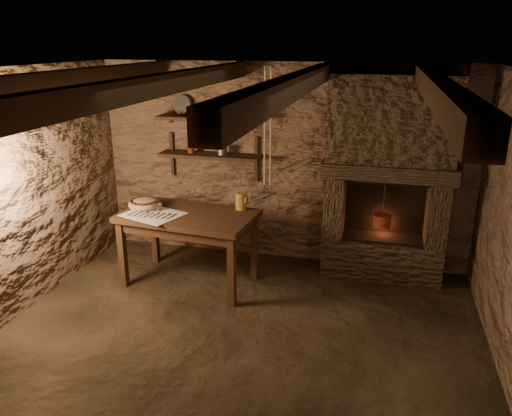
% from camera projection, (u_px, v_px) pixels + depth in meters
% --- Properties ---
extents(floor, '(4.50, 4.50, 0.00)m').
position_uv_depth(floor, '(235.00, 342.00, 4.57)').
color(floor, black).
rests_on(floor, ground).
extents(back_wall, '(4.50, 0.04, 2.40)m').
position_uv_depth(back_wall, '(281.00, 165.00, 6.02)').
color(back_wall, brown).
rests_on(back_wall, floor).
extents(front_wall, '(4.50, 0.04, 2.40)m').
position_uv_depth(front_wall, '(110.00, 360.00, 2.35)').
color(front_wall, brown).
rests_on(front_wall, floor).
extents(left_wall, '(0.04, 4.00, 2.40)m').
position_uv_depth(left_wall, '(5.00, 199.00, 4.71)').
color(left_wall, brown).
rests_on(left_wall, floor).
extents(ceiling, '(4.50, 4.00, 0.04)m').
position_uv_depth(ceiling, '(231.00, 72.00, 3.80)').
color(ceiling, black).
rests_on(ceiling, back_wall).
extents(beam_far_left, '(0.14, 3.95, 0.16)m').
position_uv_depth(beam_far_left, '(60.00, 80.00, 4.18)').
color(beam_far_left, black).
rests_on(beam_far_left, ceiling).
extents(beam_mid_left, '(0.14, 3.95, 0.16)m').
position_uv_depth(beam_mid_left, '(171.00, 83.00, 3.95)').
color(beam_mid_left, black).
rests_on(beam_mid_left, ceiling).
extents(beam_mid_right, '(0.14, 3.95, 0.16)m').
position_uv_depth(beam_mid_right, '(295.00, 85.00, 3.71)').
color(beam_mid_right, black).
rests_on(beam_mid_right, ceiling).
extents(beam_far_right, '(0.14, 3.95, 0.16)m').
position_uv_depth(beam_far_right, '(436.00, 88.00, 3.48)').
color(beam_far_right, black).
rests_on(beam_far_right, ceiling).
extents(shelf_lower, '(1.25, 0.30, 0.04)m').
position_uv_depth(shelf_lower, '(210.00, 156.00, 6.04)').
color(shelf_lower, black).
rests_on(shelf_lower, back_wall).
extents(shelf_upper, '(1.25, 0.30, 0.04)m').
position_uv_depth(shelf_upper, '(209.00, 118.00, 5.90)').
color(shelf_upper, black).
rests_on(shelf_upper, back_wall).
extents(hearth, '(1.43, 0.51, 2.30)m').
position_uv_depth(hearth, '(388.00, 174.00, 5.51)').
color(hearth, '#36281B').
rests_on(hearth, floor).
extents(work_table, '(1.52, 0.96, 0.83)m').
position_uv_depth(work_table, '(189.00, 245.00, 5.58)').
color(work_table, '#321E11').
rests_on(work_table, floor).
extents(linen_cloth, '(0.72, 0.65, 0.01)m').
position_uv_depth(linen_cloth, '(153.00, 214.00, 5.41)').
color(linen_cloth, beige).
rests_on(linen_cloth, work_table).
extents(pewter_cutlery_row, '(0.53, 0.34, 0.01)m').
position_uv_depth(pewter_cutlery_row, '(152.00, 214.00, 5.39)').
color(pewter_cutlery_row, gray).
rests_on(pewter_cutlery_row, linen_cloth).
extents(drinking_glasses, '(0.19, 0.06, 0.08)m').
position_uv_depth(drinking_glasses, '(159.00, 208.00, 5.50)').
color(drinking_glasses, silver).
rests_on(drinking_glasses, linen_cloth).
extents(stoneware_jug, '(0.14, 0.12, 0.44)m').
position_uv_depth(stoneware_jug, '(241.00, 193.00, 5.53)').
color(stoneware_jug, olive).
rests_on(stoneware_jug, work_table).
extents(wooden_bowl, '(0.41, 0.41, 0.13)m').
position_uv_depth(wooden_bowl, '(145.00, 204.00, 5.62)').
color(wooden_bowl, '#A16845').
rests_on(wooden_bowl, work_table).
extents(iron_stockpot, '(0.24, 0.24, 0.17)m').
position_uv_depth(iron_stockpot, '(230.00, 110.00, 5.80)').
color(iron_stockpot, '#292625').
rests_on(iron_stockpot, shelf_upper).
extents(tin_pan, '(0.25, 0.15, 0.23)m').
position_uv_depth(tin_pan, '(182.00, 105.00, 6.03)').
color(tin_pan, gray).
rests_on(tin_pan, shelf_upper).
extents(small_kettle, '(0.16, 0.12, 0.16)m').
position_uv_depth(small_kettle, '(222.00, 150.00, 5.98)').
color(small_kettle, gray).
rests_on(small_kettle, shelf_lower).
extents(rusty_tin, '(0.09, 0.09, 0.08)m').
position_uv_depth(rusty_tin, '(191.00, 150.00, 6.08)').
color(rusty_tin, '#4F190F').
rests_on(rusty_tin, shelf_lower).
extents(red_pot, '(0.26, 0.26, 0.54)m').
position_uv_depth(red_pot, '(382.00, 220.00, 5.63)').
color(red_pot, maroon).
rests_on(red_pot, hearth).
extents(hanging_ropes, '(0.08, 0.08, 1.20)m').
position_uv_depth(hanging_ropes, '(268.00, 128.00, 4.95)').
color(hanging_ropes, tan).
rests_on(hanging_ropes, ceiling).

